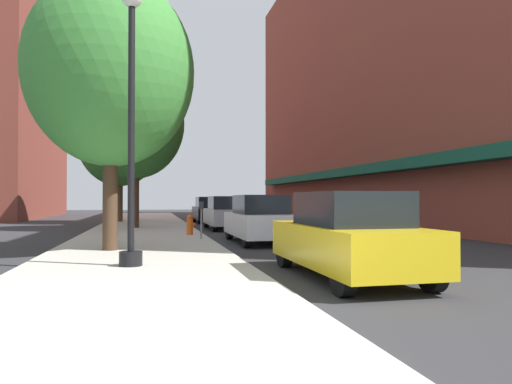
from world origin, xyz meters
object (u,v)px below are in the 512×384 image
lamppost (131,120)px  car_silver (226,213)px  parking_meter_near (201,215)px  tree_far (111,72)px  fire_hydrant (190,224)px  car_yellow (348,236)px  tree_mid (135,123)px  tree_near (120,139)px  car_black (209,210)px  car_white (260,220)px

lamppost → car_silver: (4.10, 12.80, -2.39)m
parking_meter_near → tree_far: bearing=-134.1°
fire_hydrant → car_yellow: 10.27m
fire_hydrant → tree_mid: 7.40m
tree_near → tree_mid: size_ratio=1.03×
tree_mid → tree_far: bearing=-92.0°
tree_far → car_yellow: bearing=-46.3°
lamppost → tree_near: bearing=94.2°
lamppost → tree_far: 3.78m
parking_meter_near → car_yellow: 8.17m
tree_near → parking_meter_near: bearing=-75.3°
fire_hydrant → car_black: size_ratio=0.18×
car_yellow → car_silver: same height
fire_hydrant → parking_meter_near: (0.22, -2.10, 0.43)m
fire_hydrant → car_black: (2.17, 11.23, 0.29)m
lamppost → car_yellow: (4.10, -1.78, -2.39)m
car_yellow → car_black: bearing=87.9°
car_white → car_black: 13.97m
tree_near → car_black: tree_near is taller
lamppost → car_white: (4.10, 5.52, -2.39)m
car_silver → car_black: size_ratio=1.00×
fire_hydrant → tree_far: tree_far is taller
car_white → parking_meter_near: bearing=163.8°
parking_meter_near → car_yellow: car_yellow is taller
fire_hydrant → car_white: size_ratio=0.18×
parking_meter_near → tree_far: 5.78m
tree_mid → car_black: (4.43, 6.05, -4.48)m
car_white → tree_far: bearing=-152.5°
car_silver → car_black: same height
fire_hydrant → car_black: 11.45m
parking_meter_near → tree_near: 14.88m
parking_meter_near → car_black: 13.48m
car_silver → car_yellow: bearing=-89.0°
parking_meter_near → car_silver: 6.93m
parking_meter_near → car_silver: bearing=73.7°
lamppost → tree_far: bearing=101.9°
fire_hydrant → tree_mid: bearing=113.6°
fire_hydrant → car_silver: bearing=64.5°
tree_mid → car_white: tree_mid is taller
tree_mid → parking_meter_near: bearing=-71.2°
fire_hydrant → tree_near: (-3.39, 11.66, 4.79)m
parking_meter_near → tree_mid: tree_mid is taller
tree_mid → car_yellow: (4.43, -15.21, -4.48)m
car_silver → tree_near: bearing=129.0°
parking_meter_near → tree_near: tree_near is taller
lamppost → tree_mid: 13.60m
car_white → car_silver: bearing=91.9°
car_white → car_black: same height
parking_meter_near → tree_near: size_ratio=0.16×
lamppost → car_black: 20.06m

